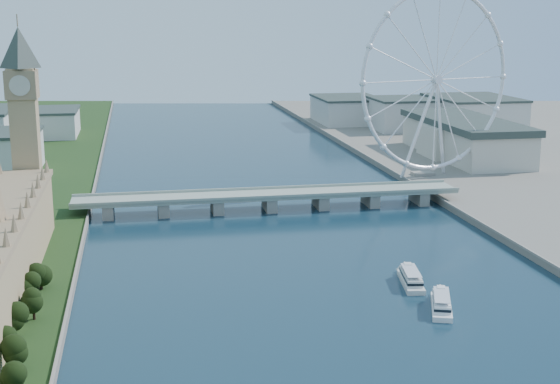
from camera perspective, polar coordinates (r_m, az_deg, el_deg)
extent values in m
cube|color=tan|center=(413.10, -18.06, 3.06)|extent=(13.00, 13.00, 80.00)
cube|color=#937A59|center=(409.36, -18.37, 7.48)|extent=(15.00, 15.00, 14.00)
pyramid|color=#2D3833|center=(408.12, -18.64, 11.40)|extent=(20.02, 20.02, 20.00)
cube|color=gray|center=(443.86, -0.79, -0.22)|extent=(220.00, 22.00, 2.00)
cube|color=gray|center=(439.11, -12.44, -1.30)|extent=(6.00, 20.00, 7.50)
cube|color=gray|center=(439.02, -8.53, -1.14)|extent=(6.00, 20.00, 7.50)
cube|color=gray|center=(440.97, -4.63, -0.98)|extent=(6.00, 20.00, 7.50)
cube|color=gray|center=(444.94, -0.79, -0.82)|extent=(6.00, 20.00, 7.50)
cube|color=gray|center=(450.87, 2.97, -0.65)|extent=(6.00, 20.00, 7.50)
cube|color=gray|center=(458.70, 6.61, -0.49)|extent=(6.00, 20.00, 7.50)
cube|color=gray|center=(468.32, 10.12, -0.33)|extent=(6.00, 20.00, 7.50)
torus|color=silver|center=(520.41, 11.38, 8.06)|extent=(113.60, 39.12, 118.60)
cylinder|color=silver|center=(520.41, 11.38, 8.06)|extent=(7.25, 6.61, 6.00)
cube|color=gray|center=(537.12, 10.40, 1.34)|extent=(14.00, 10.00, 2.00)
cube|color=beige|center=(570.45, -19.19, 2.72)|extent=(40.00, 60.00, 26.00)
cube|color=beige|center=(736.38, -16.53, 4.83)|extent=(50.00, 70.00, 22.00)
cube|color=beige|center=(755.99, 9.12, 5.61)|extent=(60.00, 60.00, 28.00)
cube|color=beige|center=(759.95, 13.91, 5.51)|extent=(70.00, 90.00, 30.00)
cube|color=beige|center=(800.99, 4.96, 5.96)|extent=(60.00, 80.00, 24.00)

